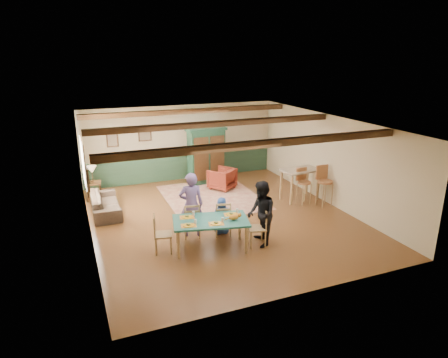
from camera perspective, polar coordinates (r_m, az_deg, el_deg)
name	(u,v)px	position (r m, az deg, el deg)	size (l,w,h in m)	color
floor	(222,218)	(11.28, -0.25, -5.62)	(8.00, 8.00, 0.00)	#542F17
wall_back	(181,143)	(14.50, -6.11, 5.15)	(7.00, 0.02, 2.70)	beige
wall_left	(87,188)	(10.13, -19.01, -1.18)	(0.02, 8.00, 2.70)	beige
wall_right	(330,160)	(12.49, 14.86, 2.64)	(0.02, 8.00, 2.70)	beige
ceiling	(222,123)	(10.51, -0.27, 8.04)	(7.00, 8.00, 0.02)	white
wainscot_back	(182,167)	(14.70, -5.97, 1.71)	(6.95, 0.03, 0.90)	#213C2A
ceiling_beam_front	(262,144)	(8.47, 5.48, 5.02)	(6.95, 0.16, 0.16)	black
ceiling_beam_mid	(217,124)	(10.90, -1.05, 7.89)	(6.95, 0.16, 0.16)	black
ceiling_beam_back	(189,111)	(13.33, -5.08, 9.60)	(6.95, 0.16, 0.16)	black
window_left	(83,162)	(11.71, -19.48, 2.25)	(0.06, 1.60, 1.30)	white
picture_left_wall	(88,179)	(9.44, -18.84, 0.05)	(0.04, 0.42, 0.52)	gray
picture_back_a	(145,133)	(14.09, -11.25, 6.43)	(0.45, 0.04, 0.55)	gray
picture_back_b	(112,140)	(13.97, -15.66, 5.39)	(0.38, 0.04, 0.48)	gray
dining_table	(211,234)	(9.49, -1.90, -7.88)	(1.74, 0.97, 0.72)	#1E6055
dining_chair_far_left	(192,220)	(10.05, -4.61, -5.83)	(0.41, 0.42, 0.92)	#9E7B4F
dining_chair_far_right	(222,218)	(10.13, -0.23, -5.58)	(0.41, 0.42, 0.92)	#9E7B4F
dining_chair_end_left	(163,234)	(9.39, -8.71, -7.73)	(0.41, 0.42, 0.92)	#9E7B4F
dining_chair_end_right	(257,227)	(9.64, 4.70, -6.89)	(0.41, 0.42, 0.92)	#9E7B4F
person_man	(191,205)	(9.98, -4.70, -3.69)	(0.61, 0.40, 1.67)	slate
person_woman	(261,214)	(9.53, 5.32, -4.99)	(0.77, 0.60, 1.59)	black
person_child	(222,216)	(10.19, -0.30, -5.27)	(0.47, 0.31, 0.97)	#244691
cat	(234,217)	(9.30, 1.41, -5.41)	(0.35, 0.14, 0.17)	orange
place_setting_near_left	(189,223)	(9.05, -5.09, -6.35)	(0.39, 0.29, 0.11)	gold
place_setting_near_center	(216,222)	(9.11, -1.13, -6.12)	(0.39, 0.29, 0.11)	gold
place_setting_far_left	(187,215)	(9.50, -5.31, -5.18)	(0.39, 0.29, 0.11)	gold
place_setting_far_right	(231,213)	(9.61, 1.04, -4.81)	(0.39, 0.29, 0.11)	gold
area_rug	(212,197)	(12.87, -1.79, -2.60)	(2.88, 3.42, 0.01)	beige
armoire	(206,155)	(14.11, -2.54, 3.37)	(1.39, 0.56, 1.97)	black
armchair	(222,179)	(13.56, -0.29, 0.05)	(0.77, 0.79, 0.72)	#4C140F
sofa	(105,203)	(12.06, -16.60, -3.37)	(1.93, 0.75, 0.56)	#342920
end_table	(94,191)	(13.22, -18.08, -1.64)	(0.47, 0.47, 0.58)	black
table_lamp	(92,174)	(13.06, -18.31, 0.65)	(0.29, 0.29, 0.53)	beige
counter_table	(300,184)	(12.75, 10.75, -0.77)	(1.19, 0.70, 0.99)	#B3A58B
bar_stool_left	(304,187)	(12.38, 11.37, -1.08)	(0.39, 0.43, 1.11)	#AE7044
bar_stool_right	(325,186)	(12.35, 14.22, -1.02)	(0.44, 0.48, 1.23)	#AE7044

